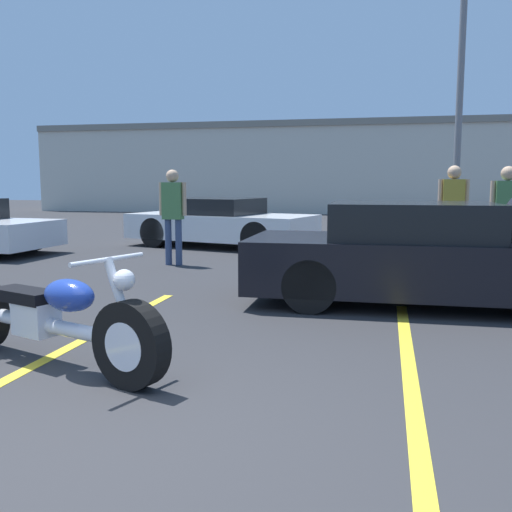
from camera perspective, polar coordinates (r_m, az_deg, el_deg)
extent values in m
plane|color=#2D2D30|center=(3.49, -19.23, -18.79)|extent=(80.00, 80.00, 0.00)
cube|color=yellow|center=(5.60, -18.16, -8.64)|extent=(0.12, 4.95, 0.01)
cube|color=yellow|center=(4.84, 15.09, -11.04)|extent=(0.12, 4.95, 0.01)
cube|color=beige|center=(28.92, 9.51, 8.67)|extent=(32.00, 4.00, 4.40)
cube|color=slate|center=(29.05, 9.60, 12.72)|extent=(32.00, 4.20, 0.30)
cylinder|color=slate|center=(16.45, 19.65, 13.49)|extent=(0.18, 0.18, 6.75)
cylinder|color=black|center=(4.34, -12.41, -8.64)|extent=(0.67, 0.37, 0.66)
cylinder|color=silver|center=(4.34, -12.41, -8.64)|extent=(0.40, 0.28, 0.36)
cylinder|color=silver|center=(5.03, -20.12, -6.50)|extent=(1.55, 0.66, 0.12)
cube|color=silver|center=(5.13, -21.10, -5.81)|extent=(0.42, 0.35, 0.28)
ellipsoid|color=navy|center=(4.75, -18.19, -3.76)|extent=(0.56, 0.43, 0.26)
cube|color=black|center=(5.21, -22.13, -3.64)|extent=(0.68, 0.46, 0.10)
cylinder|color=silver|center=(4.32, -13.42, -4.30)|extent=(0.31, 0.17, 0.63)
cylinder|color=silver|center=(4.36, -14.57, -0.33)|extent=(0.27, 0.67, 0.04)
sphere|color=silver|center=(4.26, -13.04, -2.36)|extent=(0.16, 0.16, 0.16)
cylinder|color=silver|center=(5.44, -21.90, -6.19)|extent=(1.19, 0.50, 0.09)
cube|color=black|center=(7.34, 16.58, -0.86)|extent=(4.37, 1.79, 0.65)
cube|color=black|center=(7.27, 15.37, 3.43)|extent=(1.98, 1.58, 0.44)
cylinder|color=black|center=(6.64, 5.37, -3.00)|extent=(0.64, 0.23, 0.64)
cylinder|color=black|center=(8.11, 6.58, -1.12)|extent=(0.64, 0.23, 0.64)
cube|color=white|center=(13.41, -3.49, 2.97)|extent=(4.64, 2.84, 0.58)
cube|color=black|center=(13.47, -4.14, 5.01)|extent=(2.29, 2.06, 0.37)
cylinder|color=black|center=(12.08, 0.06, 1.85)|extent=(0.72, 0.39, 0.69)
cylinder|color=black|center=(13.50, 3.15, 2.43)|extent=(0.72, 0.39, 0.69)
cylinder|color=black|center=(13.51, -10.12, 2.33)|extent=(0.72, 0.39, 0.69)
cylinder|color=black|center=(14.80, -6.38, 2.83)|extent=(0.72, 0.39, 0.69)
cylinder|color=black|center=(13.46, -21.53, 1.80)|extent=(0.65, 0.26, 0.64)
cylinder|color=#38476B|center=(10.57, -8.75, 1.39)|extent=(0.12, 0.12, 0.84)
cylinder|color=#38476B|center=(10.50, -7.74, 1.37)|extent=(0.12, 0.12, 0.84)
cube|color=#4C7F47|center=(10.48, -8.32, 5.48)|extent=(0.36, 0.20, 0.67)
cylinder|color=tan|center=(10.56, -9.44, 5.65)|extent=(0.08, 0.08, 0.60)
cylinder|color=tan|center=(10.41, -7.19, 5.67)|extent=(0.08, 0.08, 0.60)
sphere|color=tan|center=(10.48, -8.37, 7.93)|extent=(0.23, 0.23, 0.23)
cylinder|color=#38476B|center=(10.13, 23.01, 0.66)|extent=(0.12, 0.12, 0.86)
cylinder|color=#38476B|center=(10.16, 24.12, 0.63)|extent=(0.12, 0.12, 0.86)
cube|color=#4C7F47|center=(10.09, 23.79, 4.98)|extent=(0.36, 0.20, 0.68)
cylinder|color=tan|center=(10.05, 22.56, 5.23)|extent=(0.08, 0.08, 0.61)
sphere|color=tan|center=(10.09, 23.93, 7.56)|extent=(0.23, 0.23, 0.23)
cylinder|color=#333338|center=(10.62, 18.41, 1.21)|extent=(0.12, 0.12, 0.87)
cylinder|color=#333338|center=(10.64, 19.48, 1.17)|extent=(0.12, 0.12, 0.87)
cube|color=#B29933|center=(10.58, 19.12, 5.40)|extent=(0.36, 0.20, 0.69)
cylinder|color=tan|center=(10.56, 17.94, 5.63)|extent=(0.08, 0.08, 0.62)
cylinder|color=tan|center=(10.61, 20.32, 5.54)|extent=(0.08, 0.08, 0.62)
sphere|color=tan|center=(10.58, 19.23, 7.91)|extent=(0.24, 0.24, 0.24)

